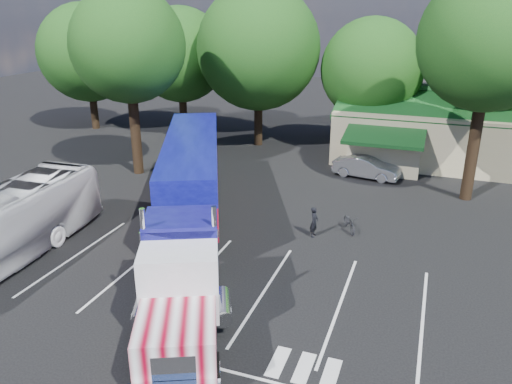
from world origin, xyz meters
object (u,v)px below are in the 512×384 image
(woman, at_px, (314,222))
(bicycle, at_px, (350,222))
(semi_truck, at_px, (190,188))
(silver_sedan, at_px, (366,167))

(woman, relative_size, bicycle, 0.90)
(woman, height_order, bicycle, woman)
(semi_truck, bearing_deg, woman, -5.15)
(semi_truck, xyz_separation_m, silver_sedan, (7.17, 12.61, -1.89))
(semi_truck, height_order, woman, semi_truck)
(silver_sedan, bearing_deg, woman, -177.55)
(semi_truck, bearing_deg, bicycle, -0.31)
(woman, xyz_separation_m, bicycle, (1.62, 1.32, -0.34))
(semi_truck, distance_m, bicycle, 8.64)
(semi_truck, distance_m, silver_sedan, 14.63)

